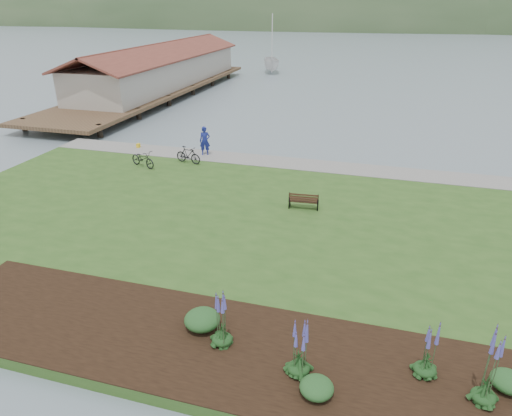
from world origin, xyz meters
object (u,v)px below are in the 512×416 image
(bicycle_a, at_px, (143,159))
(sailboat, at_px, (272,73))
(person, at_px, (205,139))
(park_bench, at_px, (304,200))

(bicycle_a, distance_m, sailboat, 42.89)
(person, relative_size, bicycle_a, 1.12)
(park_bench, relative_size, person, 0.66)
(park_bench, height_order, bicycle_a, bicycle_a)
(park_bench, xyz_separation_m, person, (-7.76, 6.56, 0.67))
(person, distance_m, bicycle_a, 4.29)
(person, distance_m, sailboat, 39.99)
(person, relative_size, sailboat, 0.09)
(park_bench, distance_m, sailboat, 48.03)
(sailboat, bearing_deg, park_bench, -90.91)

